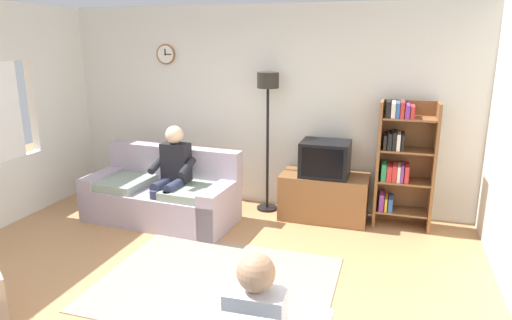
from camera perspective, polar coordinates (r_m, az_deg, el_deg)
name	(u,v)px	position (r m, az deg, el deg)	size (l,w,h in m)	color
ground_plane	(180,297)	(4.34, -9.51, -16.62)	(12.00, 12.00, 0.00)	#B27F51
back_wall_assembly	(263,107)	(6.25, 0.88, 6.63)	(6.20, 0.17, 2.70)	silver
couch	(163,196)	(5.95, -11.67, -4.44)	(1.95, 1.00, 0.90)	#A899A8
tv_stand	(324,197)	(5.92, 8.52, -4.58)	(1.10, 0.56, 0.59)	brown
tv	(325,159)	(5.75, 8.68, 0.18)	(0.60, 0.49, 0.44)	black
bookshelf	(401,160)	(5.78, 17.79, -0.02)	(0.68, 0.36, 1.56)	brown
floor_lamp	(268,104)	(5.90, 1.49, 7.10)	(0.28, 0.28, 1.85)	black
area_rug	(217,283)	(4.51, -4.98, -15.09)	(2.20, 1.70, 0.01)	gray
person_on_couch	(172,171)	(5.64, -10.52, -1.34)	(0.53, 0.55, 1.24)	black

